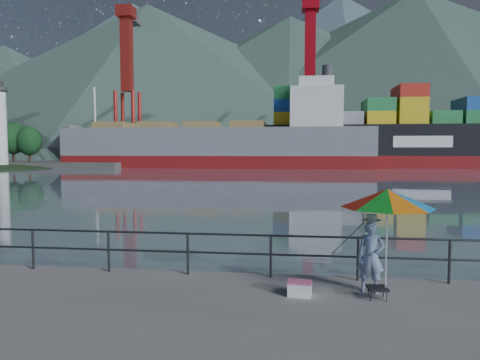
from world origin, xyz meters
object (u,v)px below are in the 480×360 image
at_px(fisherman, 371,257).
at_px(beach_umbrella, 387,198).
at_px(cooler_bag, 300,289).
at_px(bulk_carrier, 227,144).
at_px(container_ship, 424,135).

distance_m(fisherman, beach_umbrella, 1.38).
bearing_deg(fisherman, cooler_bag, -152.92).
relative_size(beach_umbrella, cooler_bag, 4.70).
distance_m(beach_umbrella, cooler_bag, 2.56).
xyz_separation_m(fisherman, beach_umbrella, (0.22, -0.43, 1.29)).
distance_m(beach_umbrella, bulk_carrier, 70.98).
relative_size(fisherman, container_ship, 0.03).
bearing_deg(fisherman, bulk_carrier, 112.53).
bearing_deg(bulk_carrier, beach_umbrella, -78.78).
bearing_deg(cooler_bag, beach_umbrella, 5.78).
distance_m(beach_umbrella, container_ship, 77.91).
xyz_separation_m(bulk_carrier, container_ship, (36.22, 4.92, 1.78)).
height_order(beach_umbrella, container_ship, container_ship).
height_order(beach_umbrella, cooler_bag, beach_umbrella).
bearing_deg(fisherman, beach_umbrella, -51.92).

